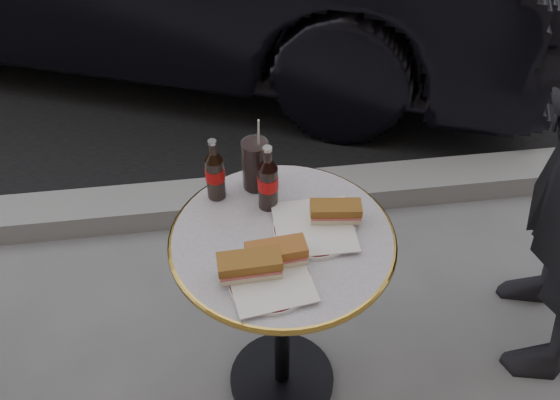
{
  "coord_description": "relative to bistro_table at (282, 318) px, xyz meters",
  "views": [
    {
      "loc": [
        -0.16,
        -1.16,
        1.95
      ],
      "look_at": [
        0.0,
        0.05,
        0.82
      ],
      "focal_mm": 40.0,
      "sensor_mm": 36.0,
      "label": 1
    }
  ],
  "objects": [
    {
      "name": "cola_bottle_left",
      "position": [
        -0.17,
        0.19,
        0.47
      ],
      "size": [
        0.06,
        0.06,
        0.2
      ],
      "primitive_type": null,
      "rotation": [
        0.0,
        0.0,
        0.16
      ],
      "color": "black",
      "rests_on": "bistro_table"
    },
    {
      "name": "plate_left",
      "position": [
        -0.05,
        -0.16,
        0.37
      ],
      "size": [
        0.22,
        0.22,
        0.01
      ],
      "primitive_type": "cylinder",
      "rotation": [
        0.0,
        0.0,
        -0.03
      ],
      "color": "white",
      "rests_on": "bistro_table"
    },
    {
      "name": "sandwich_left_b",
      "position": [
        -0.03,
        -0.1,
        0.4
      ],
      "size": [
        0.16,
        0.09,
        0.05
      ],
      "primitive_type": "cube",
      "rotation": [
        0.0,
        0.0,
        0.09
      ],
      "color": "#A15D29",
      "rests_on": "plate_left"
    },
    {
      "name": "bistro_table",
      "position": [
        0.0,
        0.0,
        0.0
      ],
      "size": [
        0.62,
        0.62,
        0.73
      ],
      "primitive_type": null,
      "color": "#BAB2C4",
      "rests_on": "ground"
    },
    {
      "name": "sandwich_left_a",
      "position": [
        -0.1,
        -0.13,
        0.41
      ],
      "size": [
        0.16,
        0.08,
        0.06
      ],
      "primitive_type": "cube",
      "rotation": [
        0.0,
        0.0,
        0.04
      ],
      "color": "#8F5B24",
      "rests_on": "plate_left"
    },
    {
      "name": "cola_glass",
      "position": [
        -0.05,
        0.22,
        0.45
      ],
      "size": [
        0.1,
        0.1,
        0.16
      ],
      "primitive_type": "cylinder",
      "rotation": [
        0.0,
        0.0,
        -0.38
      ],
      "color": "black",
      "rests_on": "bistro_table"
    },
    {
      "name": "ground",
      "position": [
        0.0,
        0.0,
        -0.37
      ],
      "size": [
        80.0,
        80.0,
        0.0
      ],
      "primitive_type": "plane",
      "color": "slate",
      "rests_on": "ground"
    },
    {
      "name": "plate_right",
      "position": [
        0.09,
        0.01,
        0.37
      ],
      "size": [
        0.26,
        0.26,
        0.01
      ],
      "primitive_type": "cylinder",
      "rotation": [
        0.0,
        0.0,
        -0.18
      ],
      "color": "white",
      "rests_on": "bistro_table"
    },
    {
      "name": "cola_bottle_right",
      "position": [
        -0.02,
        0.13,
        0.47
      ],
      "size": [
        0.06,
        0.06,
        0.21
      ],
      "primitive_type": null,
      "rotation": [
        0.0,
        0.0,
        0.06
      ],
      "color": "black",
      "rests_on": "bistro_table"
    },
    {
      "name": "sandwich_right",
      "position": [
        0.15,
        0.04,
        0.4
      ],
      "size": [
        0.15,
        0.08,
        0.05
      ],
      "primitive_type": "cube",
      "rotation": [
        0.0,
        0.0,
        -0.12
      ],
      "color": "brown",
      "rests_on": "plate_right"
    },
    {
      "name": "curb",
      "position": [
        0.0,
        0.9,
        -0.32
      ],
      "size": [
        40.0,
        0.2,
        0.12
      ],
      "primitive_type": "cube",
      "color": "gray",
      "rests_on": "ground"
    }
  ]
}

